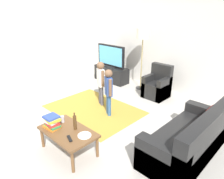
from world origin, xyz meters
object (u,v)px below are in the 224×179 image
(tv, at_px, (111,56))
(armchair, at_px, (158,87))
(couch, at_px, (191,141))
(child_center, at_px, (109,88))
(floor_lamp, at_px, (143,37))
(tv_stand, at_px, (111,74))
(bottle, at_px, (75,122))
(coffee_table, at_px, (68,133))
(child_near_tv, at_px, (101,79))
(tv_remote, at_px, (70,139))
(plate, at_px, (85,135))
(book_stack, at_px, (52,122))
(soda_can, at_px, (62,119))

(tv, bearing_deg, armchair, -0.58)
(couch, height_order, child_center, child_center)
(tv, relative_size, floor_lamp, 0.62)
(tv_stand, bearing_deg, bottle, -55.39)
(tv_stand, height_order, armchair, armchair)
(tv_stand, relative_size, coffee_table, 1.20)
(armchair, bearing_deg, child_near_tv, -118.24)
(tv_remote, bearing_deg, plate, 85.21)
(child_center, xyz_separation_m, coffee_table, (0.45, -1.43, -0.28))
(coffee_table, height_order, book_stack, book_stack)
(armchair, relative_size, soda_can, 7.50)
(soda_can, bearing_deg, child_center, 96.57)
(tv, distance_m, plate, 3.85)
(child_center, bearing_deg, floor_lamp, 104.55)
(tv, distance_m, child_near_tv, 1.79)
(couch, relative_size, bottle, 5.79)
(tv, distance_m, coffee_table, 3.75)
(armchair, distance_m, plate, 3.05)
(tv_stand, xyz_separation_m, armchair, (1.81, -0.04, 0.05))
(coffee_table, bearing_deg, tv, 123.11)
(floor_lamp, bearing_deg, bottle, -72.71)
(armchair, xyz_separation_m, child_center, (-0.23, -1.67, 0.36))
(child_center, bearing_deg, soda_can, -83.43)
(tv_stand, bearing_deg, book_stack, -61.71)
(tv_stand, relative_size, bottle, 3.86)
(floor_lamp, relative_size, book_stack, 6.07)
(child_center, bearing_deg, child_near_tv, 154.10)
(tv_remote, relative_size, plate, 0.77)
(bottle, bearing_deg, plate, -4.23)
(book_stack, distance_m, plate, 0.65)
(tv_stand, height_order, bottle, bottle)
(couch, xyz_separation_m, child_near_tv, (-2.53, 0.33, 0.38))
(child_center, bearing_deg, bottle, -68.94)
(tv_stand, relative_size, child_center, 1.10)
(armchair, xyz_separation_m, floor_lamp, (-0.72, 0.19, 1.25))
(child_center, relative_size, soda_can, 9.08)
(tv, relative_size, soda_can, 9.17)
(tv, relative_size, child_near_tv, 0.98)
(soda_can, bearing_deg, coffee_table, -18.43)
(armchair, bearing_deg, coffee_table, -85.97)
(child_near_tv, bearing_deg, child_center, -25.90)
(book_stack, bearing_deg, tv_remote, 0.17)
(bottle, bearing_deg, child_near_tv, 123.38)
(coffee_table, bearing_deg, book_stack, -156.42)
(couch, bearing_deg, floor_lamp, 142.04)
(tv_stand, bearing_deg, tv, -90.00)
(floor_lamp, bearing_deg, soda_can, -78.72)
(tv_remote, height_order, plate, plate)
(tv_stand, relative_size, floor_lamp, 0.67)
(tv_stand, distance_m, bottle, 3.68)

